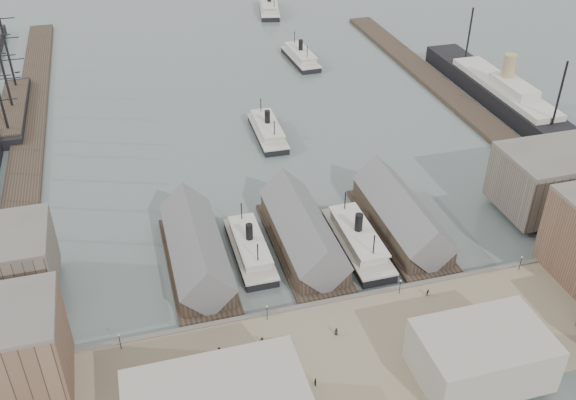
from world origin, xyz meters
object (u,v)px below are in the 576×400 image
object	(u,v)px
ocean_steamer	(503,95)
horse_cart_center	(281,341)
ferry_docked_west	(250,248)
horse_cart_right	(448,332)
tram	(574,281)
horse_cart_left	(196,375)

from	to	relation	value
ocean_steamer	horse_cart_center	bearing A→B (deg)	-139.28
ferry_docked_west	horse_cart_right	distance (m)	50.89
ocean_steamer	horse_cart_right	world-z (taller)	ocean_steamer
tram	horse_cart_center	size ratio (longest dim) A/B	2.04
horse_cart_left	horse_cart_center	size ratio (longest dim) A/B	0.97
ocean_steamer	tram	distance (m)	100.39
ferry_docked_west	horse_cart_right	size ratio (longest dim) A/B	5.59
ferry_docked_west	horse_cart_center	xyz separation A→B (m)	(-1.08, -32.34, 0.57)
horse_cart_center	tram	bearing A→B (deg)	-87.16
horse_cart_left	ocean_steamer	bearing A→B (deg)	-31.28
horse_cart_center	horse_cart_left	bearing A→B (deg)	106.61
horse_cart_left	horse_cart_right	world-z (taller)	horse_cart_left
tram	horse_cart_left	distance (m)	84.69
ocean_steamer	horse_cart_center	xyz separation A→B (m)	(-106.08, -91.31, -1.25)
horse_cart_center	horse_cart_right	distance (m)	34.16
ferry_docked_west	horse_cart_left	world-z (taller)	ferry_docked_west
ferry_docked_west	tram	world-z (taller)	ferry_docked_west
ferry_docked_west	tram	distance (m)	73.98
ferry_docked_west	horse_cart_center	world-z (taller)	ferry_docked_west
tram	horse_cart_right	size ratio (longest dim) A/B	2.09
ferry_docked_west	horse_cart_left	size ratio (longest dim) A/B	5.60
tram	horse_cart_right	world-z (taller)	tram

